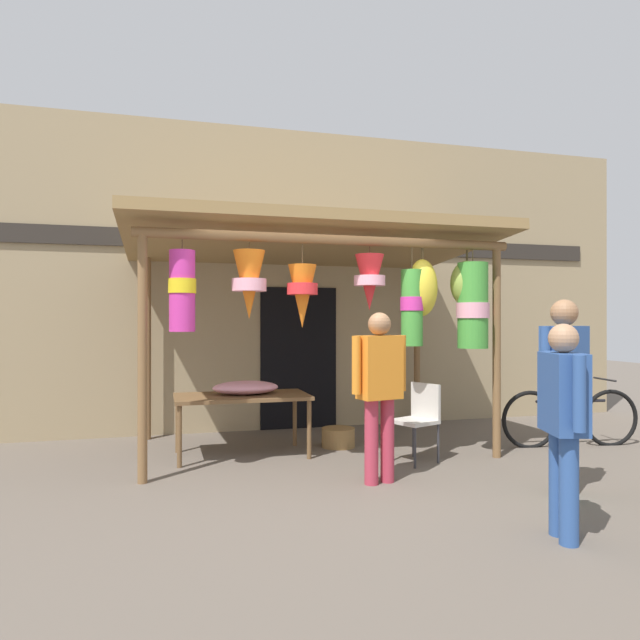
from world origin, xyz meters
The scene contains 11 objects.
ground_plane centered at (0.00, 0.00, 0.00)m, with size 30.00×30.00×0.00m, color #60564C.
shop_facade centered at (0.00, 2.39, 2.12)m, with size 11.23×0.29×4.24m.
market_stall_canopy centered at (0.27, 0.72, 2.25)m, with size 4.29×2.57×2.65m.
display_table centered at (-0.69, 0.82, 0.63)m, with size 1.49×0.81×0.69m.
flower_heap_on_table centered at (-0.62, 0.86, 0.77)m, with size 0.75×0.52×0.15m.
folding_chair centered at (1.14, 0.05, 0.50)m, with size 0.52×0.52×0.84m.
wicker_basket_by_table centered at (0.50, 0.95, 0.11)m, with size 0.40×0.40×0.23m, color olive.
parked_bicycle centered at (3.23, 0.23, 0.35)m, with size 1.74×0.45×0.92m.
vendor_in_orange centered at (1.83, -1.41, 1.02)m, with size 0.58×0.32×1.72m.
customer_foreground centered at (0.41, -0.62, 0.95)m, with size 0.58×0.30×1.61m.
shopper_by_bananas centered at (1.14, -2.27, 0.88)m, with size 0.33×0.57×1.51m.
Camera 1 is at (-1.57, -5.65, 1.53)m, focal length 32.12 mm.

